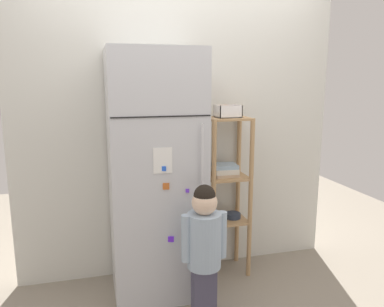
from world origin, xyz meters
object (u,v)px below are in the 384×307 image
child_standing (204,240)px  pantry_shelf_unit (226,186)px  refrigerator (156,175)px  fruit_bin (227,112)px

child_standing → pantry_shelf_unit: bearing=58.4°
refrigerator → fruit_bin: bearing=12.0°
child_standing → fruit_bin: fruit_bin is taller
refrigerator → child_standing: (0.23, -0.46, -0.33)m
refrigerator → fruit_bin: size_ratio=9.92×
pantry_shelf_unit → fruit_bin: (-0.00, -0.01, 0.60)m
child_standing → fruit_bin: bearing=58.4°
child_standing → fruit_bin: (0.36, 0.59, 0.78)m
refrigerator → fruit_bin: refrigerator is taller
pantry_shelf_unit → fruit_bin: size_ratio=7.16×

